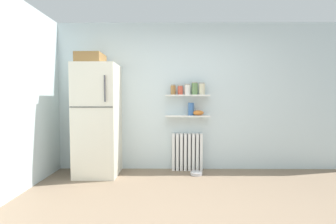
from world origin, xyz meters
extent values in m
plane|color=#7A6651|center=(0.00, 0.50, 0.00)|extent=(7.04, 7.04, 0.00)
cube|color=silver|center=(0.00, 2.05, 1.30)|extent=(7.04, 0.10, 2.60)
cube|color=silver|center=(-2.25, 0.60, 1.30)|extent=(0.10, 4.80, 2.60)
cube|color=silver|center=(-1.41, 1.66, 0.91)|extent=(0.67, 0.68, 1.83)
cube|color=#262628|center=(-1.41, 1.31, 1.14)|extent=(0.66, 0.01, 0.01)
cylinder|color=#4C4C51|center=(-1.20, 1.30, 1.42)|extent=(0.02, 0.02, 0.40)
cube|color=olive|center=(-1.51, 1.66, 1.92)|extent=(0.40, 0.48, 0.17)
cube|color=white|center=(-0.16, 1.92, 0.33)|extent=(0.05, 0.12, 0.65)
cube|color=white|center=(-0.09, 1.92, 0.33)|extent=(0.05, 0.12, 0.65)
cube|color=white|center=(-0.02, 1.92, 0.33)|extent=(0.05, 0.12, 0.65)
cube|color=white|center=(0.05, 1.92, 0.33)|extent=(0.05, 0.12, 0.65)
cube|color=white|center=(0.12, 1.92, 0.33)|extent=(0.05, 0.12, 0.65)
cube|color=white|center=(0.19, 1.92, 0.33)|extent=(0.05, 0.12, 0.65)
cube|color=white|center=(0.26, 1.92, 0.33)|extent=(0.05, 0.12, 0.65)
cube|color=white|center=(0.33, 1.92, 0.33)|extent=(0.05, 0.12, 0.65)
cube|color=white|center=(0.09, 1.89, 0.96)|extent=(0.76, 0.22, 0.02)
cube|color=white|center=(0.09, 1.89, 1.32)|extent=(0.76, 0.22, 0.02)
cylinder|color=olive|center=(-0.16, 1.89, 1.41)|extent=(0.09, 0.09, 0.16)
cylinder|color=gray|center=(-0.16, 1.89, 1.50)|extent=(0.08, 0.08, 0.02)
cylinder|color=#C64C38|center=(-0.04, 1.89, 1.41)|extent=(0.09, 0.09, 0.15)
cylinder|color=gray|center=(-0.04, 1.89, 1.49)|extent=(0.08, 0.08, 0.02)
cylinder|color=silver|center=(0.09, 1.89, 1.42)|extent=(0.11, 0.11, 0.17)
cylinder|color=gray|center=(0.09, 1.89, 1.51)|extent=(0.10, 0.10, 0.02)
cylinder|color=#5B7F4C|center=(0.21, 1.89, 1.44)|extent=(0.11, 0.11, 0.20)
cylinder|color=gray|center=(0.21, 1.89, 1.54)|extent=(0.10, 0.10, 0.02)
cylinder|color=beige|center=(0.34, 1.89, 1.43)|extent=(0.11, 0.11, 0.19)
cylinder|color=gray|center=(0.34, 1.89, 1.53)|extent=(0.10, 0.10, 0.02)
cylinder|color=#38609E|center=(0.15, 1.89, 1.09)|extent=(0.10, 0.10, 0.22)
ellipsoid|color=orange|center=(0.28, 1.89, 1.02)|extent=(0.20, 0.20, 0.09)
cylinder|color=#B7B7BC|center=(0.23, 1.64, 0.03)|extent=(0.20, 0.20, 0.05)
camera|label=1|loc=(-0.22, -2.54, 1.27)|focal=27.21mm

